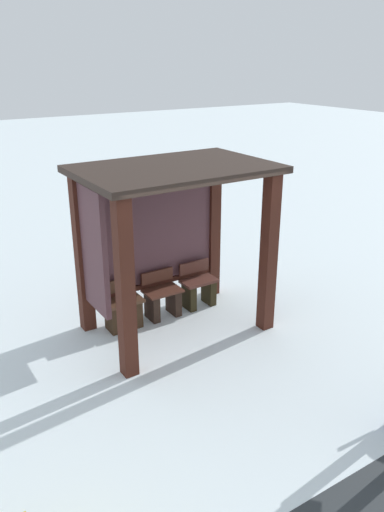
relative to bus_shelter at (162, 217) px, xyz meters
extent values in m
plane|color=white|center=(0.10, -0.20, -1.77)|extent=(60.00, 60.00, 0.00)
cube|color=#411D14|center=(-1.07, -0.93, -0.54)|extent=(0.20, 0.20, 2.45)
cube|color=#411D14|center=(1.28, -0.93, -0.54)|extent=(0.20, 0.20, 2.45)
cube|color=#411D14|center=(-1.07, 0.53, -0.54)|extent=(0.20, 0.20, 2.45)
cube|color=#411D14|center=(1.28, 0.53, -0.54)|extent=(0.20, 0.20, 2.45)
cube|color=#31251E|center=(0.10, -0.20, 0.73)|extent=(2.73, 1.84, 0.10)
cube|color=#543339|center=(0.10, 0.53, -0.32)|extent=(2.15, 0.08, 1.81)
cube|color=#411D14|center=(0.10, 0.51, -1.29)|extent=(2.15, 0.06, 0.08)
cube|color=#543339|center=(-1.07, 0.05, -0.32)|extent=(0.08, 0.80, 1.81)
cube|color=#4C3120|center=(-0.59, 0.23, -1.31)|extent=(0.60, 0.36, 0.04)
cube|color=#4C3120|center=(-0.59, 0.39, -1.11)|extent=(0.57, 0.04, 0.20)
cube|color=#322215|center=(-0.39, 0.23, -1.55)|extent=(0.12, 0.31, 0.44)
cube|color=#322215|center=(-0.79, 0.23, -1.55)|extent=(0.12, 0.31, 0.44)
cube|color=#4F291E|center=(0.10, 0.23, -1.31)|extent=(0.60, 0.39, 0.03)
cube|color=#4F291E|center=(0.10, 0.40, -1.12)|extent=(0.57, 0.04, 0.20)
cube|color=black|center=(0.30, 0.23, -1.55)|extent=(0.12, 0.33, 0.44)
cube|color=black|center=(-0.09, 0.23, -1.55)|extent=(0.12, 0.33, 0.44)
cube|color=#502A22|center=(0.80, 0.23, -1.31)|extent=(0.60, 0.35, 0.04)
cube|color=#502A22|center=(0.80, 0.38, -1.11)|extent=(0.57, 0.04, 0.20)
cube|color=black|center=(1.00, 0.23, -1.55)|extent=(0.12, 0.30, 0.44)
cube|color=black|center=(0.60, 0.23, -1.55)|extent=(0.12, 0.30, 0.44)
camera|label=1|loc=(-3.47, -6.26, 2.20)|focal=35.74mm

